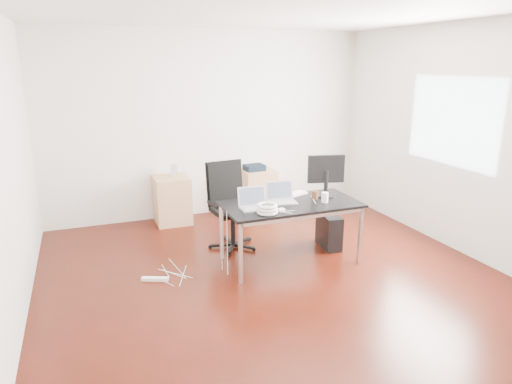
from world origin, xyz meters
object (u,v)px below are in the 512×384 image
object	(u,v)px
desk	(291,207)
pc_tower	(329,231)
office_chair	(230,201)
filing_cabinet_left	(172,200)
filing_cabinet_right	(258,191)

from	to	relation	value
desk	pc_tower	size ratio (longest dim) A/B	3.56
desk	office_chair	bearing A→B (deg)	125.84
office_chair	pc_tower	bearing A→B (deg)	-29.76
desk	filing_cabinet_left	size ratio (longest dim) A/B	2.29
desk	filing_cabinet_left	distance (m)	2.17
desk	pc_tower	bearing A→B (deg)	18.18
pc_tower	desk	bearing A→B (deg)	-155.10
office_chair	filing_cabinet_right	xyz separation A→B (m)	(0.83, 1.15, -0.26)
desk	filing_cabinet_left	world-z (taller)	desk
office_chair	filing_cabinet_left	distance (m)	1.29
office_chair	filing_cabinet_right	distance (m)	1.44
desk	filing_cabinet_right	size ratio (longest dim) A/B	2.29
desk	pc_tower	distance (m)	0.83
filing_cabinet_left	desk	bearing A→B (deg)	-60.65
filing_cabinet_right	pc_tower	bearing A→B (deg)	-78.13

